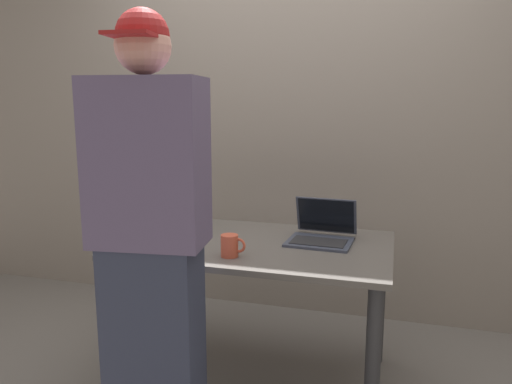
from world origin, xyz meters
name	(u,v)px	position (x,y,z in m)	size (l,w,h in m)	color
ground_plane	(256,377)	(0.00, 0.00, 0.00)	(8.00, 8.00, 0.00)	slate
desk	(256,264)	(0.00, 0.00, 0.61)	(1.30, 0.80, 0.72)	#56514C
laptop	(322,232)	(0.30, 0.12, 0.76)	(0.32, 0.33, 0.20)	#383D4C
beer_bottle_amber	(180,205)	(-0.50, 0.23, 0.83)	(0.07, 0.07, 0.29)	brown
beer_bottle_brown	(193,207)	(-0.39, 0.14, 0.84)	(0.07, 0.07, 0.32)	#333333
beer_bottle_dark	(169,210)	(-0.52, 0.12, 0.82)	(0.07, 0.07, 0.28)	#472B14
person_figure	(151,252)	(-0.20, -0.68, 0.86)	(0.43, 0.31, 1.70)	#2D3347
coffee_mug	(230,246)	(-0.05, -0.24, 0.77)	(0.11, 0.08, 0.10)	#BF4C33
back_wall	(296,116)	(0.00, 0.94, 1.30)	(6.00, 0.10, 2.60)	gray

